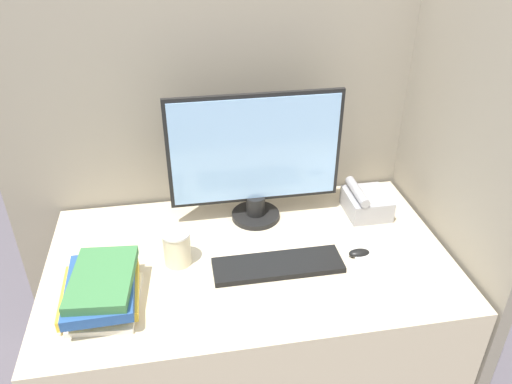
{
  "coord_description": "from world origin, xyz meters",
  "views": [
    {
      "loc": [
        -0.21,
        -0.93,
        1.84
      ],
      "look_at": [
        0.03,
        0.44,
        0.99
      ],
      "focal_mm": 35.0,
      "sensor_mm": 36.0,
      "label": 1
    }
  ],
  "objects_px": {
    "monitor": "(255,159)",
    "book_stack": "(102,289)",
    "mouse": "(359,253)",
    "keyboard": "(278,265)",
    "desk_telephone": "(366,202)",
    "coffee_cup": "(177,247)"
  },
  "relations": [
    {
      "from": "mouse",
      "to": "desk_telephone",
      "type": "distance_m",
      "value": 0.28
    },
    {
      "from": "keyboard",
      "to": "mouse",
      "type": "bearing_deg",
      "value": 2.46
    },
    {
      "from": "keyboard",
      "to": "monitor",
      "type": "bearing_deg",
      "value": 94.09
    },
    {
      "from": "keyboard",
      "to": "coffee_cup",
      "type": "height_order",
      "value": "coffee_cup"
    },
    {
      "from": "monitor",
      "to": "keyboard",
      "type": "distance_m",
      "value": 0.39
    },
    {
      "from": "mouse",
      "to": "book_stack",
      "type": "relative_size",
      "value": 0.25
    },
    {
      "from": "keyboard",
      "to": "desk_telephone",
      "type": "relative_size",
      "value": 2.39
    },
    {
      "from": "desk_telephone",
      "to": "monitor",
      "type": "bearing_deg",
      "value": 174.39
    },
    {
      "from": "keyboard",
      "to": "desk_telephone",
      "type": "height_order",
      "value": "desk_telephone"
    },
    {
      "from": "mouse",
      "to": "keyboard",
      "type": "bearing_deg",
      "value": -177.54
    },
    {
      "from": "book_stack",
      "to": "desk_telephone",
      "type": "bearing_deg",
      "value": 19.64
    },
    {
      "from": "desk_telephone",
      "to": "keyboard",
      "type": "bearing_deg",
      "value": -146.38
    },
    {
      "from": "keyboard",
      "to": "desk_telephone",
      "type": "distance_m",
      "value": 0.48
    },
    {
      "from": "monitor",
      "to": "coffee_cup",
      "type": "bearing_deg",
      "value": -143.62
    },
    {
      "from": "monitor",
      "to": "keyboard",
      "type": "bearing_deg",
      "value": -85.91
    },
    {
      "from": "monitor",
      "to": "book_stack",
      "type": "distance_m",
      "value": 0.68
    },
    {
      "from": "monitor",
      "to": "mouse",
      "type": "height_order",
      "value": "monitor"
    },
    {
      "from": "monitor",
      "to": "mouse",
      "type": "distance_m",
      "value": 0.49
    },
    {
      "from": "monitor",
      "to": "keyboard",
      "type": "relative_size",
      "value": 1.45
    },
    {
      "from": "coffee_cup",
      "to": "desk_telephone",
      "type": "height_order",
      "value": "coffee_cup"
    },
    {
      "from": "coffee_cup",
      "to": "monitor",
      "type": "bearing_deg",
      "value": 36.38
    },
    {
      "from": "monitor",
      "to": "desk_telephone",
      "type": "relative_size",
      "value": 3.48
    }
  ]
}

